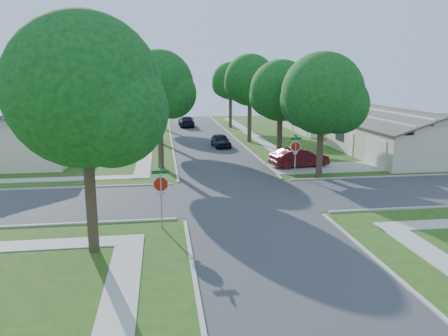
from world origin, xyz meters
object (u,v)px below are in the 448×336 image
at_px(tree_w_far, 160,87).
at_px(stop_sign_ne, 296,148).
at_px(tree_e_near, 281,94).
at_px(house_ne_near, 398,139).
at_px(tree_e_mid, 251,83).
at_px(car_curb_east, 221,141).
at_px(tree_sw_corner, 86,98).
at_px(car_curb_west, 186,121).
at_px(stop_sign_sw, 161,187).
at_px(house_nw_far, 69,120).
at_px(tree_ne_corner, 323,97).
at_px(house_ne_far, 324,119).
at_px(tree_e_far, 231,83).
at_px(tree_w_near, 160,88).
at_px(house_nw_near, 29,140).
at_px(car_driveway, 299,157).
at_px(tree_w_mid, 160,80).

bearing_deg(tree_w_far, stop_sign_ne, -72.30).
height_order(stop_sign_ne, tree_e_near, tree_e_near).
bearing_deg(house_ne_near, tree_e_mid, 138.30).
bearing_deg(tree_e_near, car_curb_east, 111.53).
distance_m(tree_sw_corner, car_curb_west, 43.44).
xyz_separation_m(stop_sign_sw, tree_w_far, (0.05, 38.71, 3.48)).
bearing_deg(house_nw_far, stop_sign_ne, -52.84).
bearing_deg(house_ne_near, tree_ne_corner, -144.82).
height_order(tree_ne_corner, house_nw_far, tree_ne_corner).
height_order(tree_e_near, house_ne_far, tree_e_near).
bearing_deg(tree_e_far, tree_ne_corner, -86.91).
relative_size(stop_sign_ne, tree_ne_corner, 0.34).
distance_m(tree_e_far, tree_w_far, 9.42).
relative_size(tree_w_near, house_nw_near, 0.66).
xyz_separation_m(car_driveway, car_curb_west, (-7.20, 27.89, -0.04)).
xyz_separation_m(stop_sign_ne, car_curb_east, (-3.50, 13.31, -1.38)).
bearing_deg(house_nw_near, tree_e_near, -16.11).
relative_size(house_nw_far, car_curb_west, 2.73).
relative_size(tree_sw_corner, car_driveway, 2.07).
relative_size(tree_e_near, house_ne_far, 0.61).
height_order(stop_sign_sw, tree_e_far, tree_e_far).
bearing_deg(car_driveway, tree_e_mid, -4.67).
bearing_deg(stop_sign_sw, car_driveway, 49.31).
relative_size(house_ne_far, house_nw_near, 1.00).
distance_m(stop_sign_ne, car_driveway, 3.55).
height_order(tree_e_near, car_curb_east, tree_e_near).
relative_size(tree_e_mid, tree_w_far, 1.15).
height_order(tree_w_mid, house_ne_far, tree_w_mid).
relative_size(house_nw_near, house_nw_far, 1.00).
xyz_separation_m(tree_w_near, house_nw_far, (-11.35, 22.99, -4.60)).
distance_m(stop_sign_ne, car_curb_east, 13.83).
bearing_deg(tree_e_mid, house_nw_far, 152.09).
relative_size(tree_sw_corner, car_curb_west, 1.92).
bearing_deg(tree_e_near, tree_e_far, 90.00).
distance_m(tree_e_mid, tree_w_far, 16.06).
distance_m(tree_e_mid, car_curb_east, 7.28).
distance_m(stop_sign_ne, house_ne_near, 12.94).
xyz_separation_m(tree_ne_corner, car_driveway, (-0.36, 3.54, -4.83)).
relative_size(tree_w_mid, tree_ne_corner, 1.10).
distance_m(stop_sign_sw, tree_sw_corner, 5.54).
bearing_deg(tree_w_far, house_ne_near, -48.10).
relative_size(tree_w_mid, tree_sw_corner, 1.00).
distance_m(stop_sign_sw, tree_w_mid, 26.09).
bearing_deg(tree_e_near, house_ne_near, 10.04).
bearing_deg(tree_e_mid, stop_sign_sw, -110.20).
distance_m(tree_w_near, house_ne_near, 21.24).
relative_size(tree_w_mid, car_curb_west, 1.92).
bearing_deg(house_nw_far, car_curb_west, 13.82).
bearing_deg(tree_e_far, tree_w_mid, -125.85).
xyz_separation_m(house_ne_far, car_driveway, (-9.99, -21.25, -0.76)).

